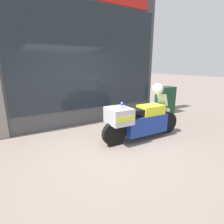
% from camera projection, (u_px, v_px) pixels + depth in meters
% --- Properties ---
extents(ground_plane, '(60.00, 60.00, 0.00)m').
position_uv_depth(ground_plane, '(106.00, 146.00, 4.23)').
color(ground_plane, gray).
extents(shop_building, '(6.03, 0.55, 4.13)m').
position_uv_depth(shop_building, '(59.00, 59.00, 5.14)').
color(shop_building, '#424247').
rests_on(shop_building, ground).
extents(window_display, '(4.56, 0.30, 2.06)m').
position_uv_depth(window_display, '(89.00, 108.00, 6.01)').
color(window_display, slate).
rests_on(window_display, ground).
extents(paramedic_motorcycle, '(2.37, 0.63, 1.16)m').
position_uv_depth(paramedic_motorcycle, '(139.00, 120.00, 4.51)').
color(paramedic_motorcycle, black).
rests_on(paramedic_motorcycle, ground).
extents(utility_cabinet, '(0.72, 0.45, 1.08)m').
position_uv_depth(utility_cabinet, '(165.00, 100.00, 7.05)').
color(utility_cabinet, '#193D28').
rests_on(utility_cabinet, ground).
extents(white_helmet, '(0.29, 0.29, 0.29)m').
position_uv_depth(white_helmet, '(158.00, 89.00, 4.57)').
color(white_helmet, white).
rests_on(white_helmet, paramedic_motorcycle).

